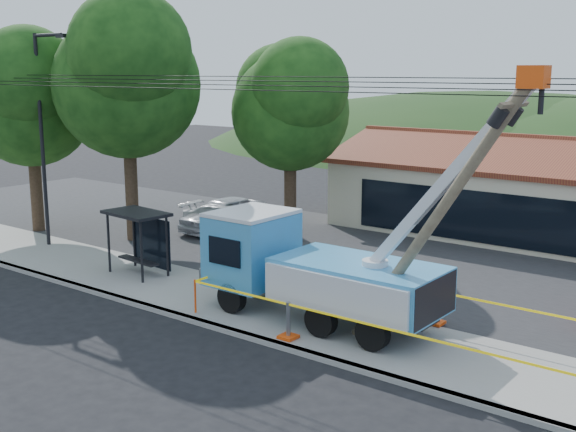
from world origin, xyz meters
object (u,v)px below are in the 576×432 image
(leaning_pole, at_px, (444,206))
(car_white, at_px, (228,236))
(utility_truck, at_px, (314,268))
(bus_shelter, at_px, (141,228))
(car_silver, at_px, (224,232))

(leaning_pole, height_order, car_white, leaning_pole)
(car_white, bearing_deg, leaning_pole, -123.51)
(utility_truck, distance_m, leaning_pole, 4.90)
(leaning_pole, relative_size, car_white, 1.61)
(leaning_pole, distance_m, bus_shelter, 12.39)
(leaning_pole, bearing_deg, bus_shelter, 177.90)
(utility_truck, distance_m, car_silver, 13.11)
(leaning_pole, height_order, bus_shelter, leaning_pole)
(utility_truck, xyz_separation_m, leaning_pole, (4.25, -0.28, 2.41))
(car_white, bearing_deg, bus_shelter, -169.29)
(bus_shelter, bearing_deg, car_silver, 115.59)
(bus_shelter, xyz_separation_m, car_white, (-2.10, 6.97, -1.86))
(car_silver, height_order, car_white, car_silver)
(leaning_pole, bearing_deg, utility_truck, 176.17)
(car_silver, bearing_deg, car_white, -29.99)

